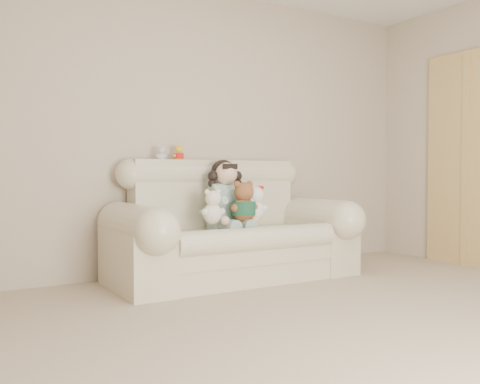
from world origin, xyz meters
name	(u,v)px	position (x,y,z in m)	size (l,w,h in m)	color
floor	(432,340)	(0.00, 0.00, 0.00)	(5.00, 5.00, 0.00)	gray
wall_back	(215,132)	(0.00, 2.50, 1.30)	(4.50, 4.50, 0.00)	#B7A492
sofa	(234,219)	(-0.08, 2.00, 0.52)	(2.10, 0.95, 1.03)	beige
door_panel	(468,159)	(2.22, 1.40, 1.05)	(0.06, 0.90, 2.10)	tan
seated_child	(226,194)	(-0.12, 2.08, 0.73)	(0.37, 0.45, 0.62)	#286A58
brown_teddy	(243,198)	(-0.07, 1.87, 0.70)	(0.26, 0.20, 0.41)	brown
white_cat	(255,200)	(0.06, 1.89, 0.68)	(0.23, 0.18, 0.36)	white
cream_teddy	(213,203)	(-0.35, 1.87, 0.66)	(0.21, 0.16, 0.33)	white
yellow_mini_bear	(179,152)	(-0.43, 2.37, 1.10)	(0.11, 0.09, 0.17)	yellow
grey_mini_plush	(161,152)	(-0.60, 2.34, 1.09)	(0.10, 0.08, 0.16)	silver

